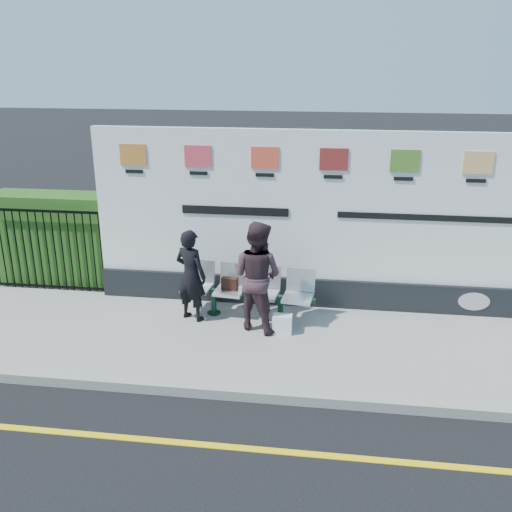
{
  "coord_description": "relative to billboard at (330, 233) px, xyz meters",
  "views": [
    {
      "loc": [
        0.49,
        -5.31,
        4.26
      ],
      "look_at": [
        -0.64,
        3.03,
        1.25
      ],
      "focal_mm": 40.0,
      "sensor_mm": 36.0,
      "label": 1
    }
  ],
  "objects": [
    {
      "name": "woman_left",
      "position": [
        -2.2,
        -0.85,
        -0.54
      ],
      "size": [
        0.66,
        0.56,
        1.53
      ],
      "primitive_type": "imported",
      "rotation": [
        0.0,
        0.0,
        2.74
      ],
      "color": "black",
      "rests_on": "pavement"
    },
    {
      "name": "woman_right",
      "position": [
        -1.1,
        -1.02,
        -0.42
      ],
      "size": [
        1.05,
        0.96,
        1.75
      ],
      "primitive_type": "imported",
      "rotation": [
        0.0,
        0.0,
        2.72
      ],
      "color": "#37242A",
      "rests_on": "pavement"
    },
    {
      "name": "hedge",
      "position": [
        -5.08,
        0.45,
        -0.45
      ],
      "size": [
        2.35,
        0.7,
        1.7
      ],
      "primitive_type": "cube",
      "color": "#285318",
      "rests_on": "pavement"
    },
    {
      "name": "pavement",
      "position": [
        -0.5,
        -1.35,
        -1.36
      ],
      "size": [
        14.0,
        3.0,
        0.12
      ],
      "primitive_type": "cube",
      "color": "gray",
      "rests_on": "ground"
    },
    {
      "name": "handbag_brown",
      "position": [
        -1.6,
        -0.66,
        -0.73
      ],
      "size": [
        0.28,
        0.15,
        0.21
      ],
      "primitive_type": "cube",
      "rotation": [
        0.0,
        0.0,
        -0.13
      ],
      "color": "black",
      "rests_on": "bench"
    },
    {
      "name": "bench",
      "position": [
        -1.32,
        -0.69,
        -1.07
      ],
      "size": [
        2.22,
        0.8,
        0.47
      ],
      "primitive_type": null,
      "rotation": [
        0.0,
        0.0,
        -0.11
      ],
      "color": "silver",
      "rests_on": "pavement"
    },
    {
      "name": "yellow_line",
      "position": [
        -0.5,
        -3.85,
        -1.42
      ],
      "size": [
        14.0,
        0.1,
        0.01
      ],
      "primitive_type": "cube",
      "color": "yellow",
      "rests_on": "ground"
    },
    {
      "name": "ground",
      "position": [
        -0.5,
        -3.85,
        -1.42
      ],
      "size": [
        80.0,
        80.0,
        0.0
      ],
      "primitive_type": "plane",
      "color": "black"
    },
    {
      "name": "kerb",
      "position": [
        -0.5,
        -2.85,
        -1.35
      ],
      "size": [
        14.0,
        0.18,
        0.14
      ],
      "primitive_type": "cube",
      "color": "gray",
      "rests_on": "ground"
    },
    {
      "name": "billboard",
      "position": [
        0.0,
        0.0,
        0.0
      ],
      "size": [
        8.0,
        0.3,
        3.0
      ],
      "color": "black",
      "rests_on": "pavement"
    },
    {
      "name": "carrier_bag_white",
      "position": [
        -0.68,
        -1.17,
        -1.15
      ],
      "size": [
        0.3,
        0.18,
        0.3
      ],
      "primitive_type": "cube",
      "color": "silver",
      "rests_on": "pavement"
    },
    {
      "name": "railing",
      "position": [
        -5.08,
        -0.0,
        -0.53
      ],
      "size": [
        2.05,
        0.06,
        1.54
      ],
      "primitive_type": null,
      "color": "black",
      "rests_on": "pavement"
    }
  ]
}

